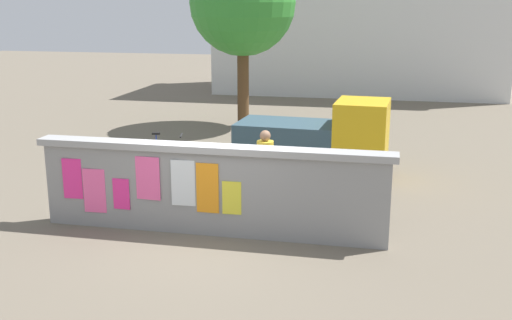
# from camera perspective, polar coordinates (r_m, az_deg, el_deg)

# --- Properties ---
(ground) EXTENTS (60.00, 60.00, 0.00)m
(ground) POSITION_cam_1_polar(r_m,az_deg,el_deg) (18.76, 2.69, 1.90)
(ground) COLOR #6B6051
(poster_wall) EXTENTS (6.51, 0.42, 1.64)m
(poster_wall) POSITION_cam_1_polar(r_m,az_deg,el_deg) (10.99, -4.27, -2.67)
(poster_wall) COLOR gray
(poster_wall) RESTS_ON ground
(auto_rickshaw_truck) EXTENTS (3.69, 1.72, 1.85)m
(auto_rickshaw_truck) POSITION_cam_1_polar(r_m,az_deg,el_deg) (14.86, 5.98, 2.04)
(auto_rickshaw_truck) COLOR black
(auto_rickshaw_truck) RESTS_ON ground
(motorcycle) EXTENTS (1.90, 0.56, 0.87)m
(motorcycle) POSITION_cam_1_polar(r_m,az_deg,el_deg) (12.94, -6.86, -1.86)
(motorcycle) COLOR black
(motorcycle) RESTS_ON ground
(bicycle_near) EXTENTS (1.71, 0.44, 0.95)m
(bicycle_near) POSITION_cam_1_polar(r_m,az_deg,el_deg) (11.78, 8.06, -4.06)
(bicycle_near) COLOR black
(bicycle_near) RESTS_ON ground
(bicycle_far) EXTENTS (1.67, 0.54, 0.95)m
(bicycle_far) POSITION_cam_1_polar(r_m,az_deg,el_deg) (15.46, -8.66, 0.41)
(bicycle_far) COLOR black
(bicycle_far) RESTS_ON ground
(person_walking) EXTENTS (0.48, 0.48, 1.62)m
(person_walking) POSITION_cam_1_polar(r_m,az_deg,el_deg) (12.28, 0.85, -0.11)
(person_walking) COLOR #D83F72
(person_walking) RESTS_ON ground
(tree_roadside) EXTENTS (3.46, 3.46, 5.81)m
(tree_roadside) POSITION_cam_1_polar(r_m,az_deg,el_deg) (20.46, -1.25, 14.40)
(tree_roadside) COLOR brown
(tree_roadside) RESTS_ON ground
(building_background) EXTENTS (13.11, 5.60, 7.17)m
(building_background) POSITION_cam_1_polar(r_m,az_deg,el_deg) (29.38, 9.67, 13.35)
(building_background) COLOR silver
(building_background) RESTS_ON ground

